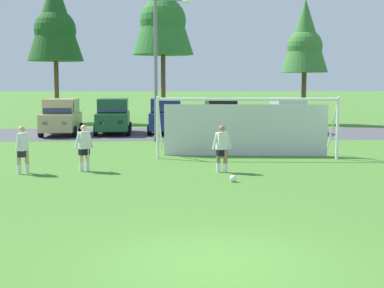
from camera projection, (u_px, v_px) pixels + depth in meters
name	position (u px, v px, depth m)	size (l,w,h in m)	color
ground_plane	(185.00, 154.00, 24.43)	(400.00, 400.00, 0.00)	#477A2D
parking_lot_strip	(180.00, 134.00, 34.05)	(52.00, 8.40, 0.01)	#4C4C51
soccer_ball	(233.00, 178.00, 17.36)	(0.22, 0.22, 0.22)	white
soccer_goal	(246.00, 126.00, 23.35)	(7.55, 2.52, 2.57)	white
player_striker_near	(84.00, 148.00, 19.39)	(0.65, 0.50, 1.64)	beige
player_defender_far	(222.00, 149.00, 19.18)	(0.74, 0.37, 1.64)	#936B4C
player_winger_left	(22.00, 150.00, 18.86)	(0.39, 0.71, 1.64)	tan
parked_car_slot_far_left	(61.00, 116.00, 33.12)	(2.24, 4.65, 2.16)	tan
parked_car_slot_left	(113.00, 116.00, 33.92)	(2.28, 4.67, 2.16)	#194C2D
parked_car_slot_center_left	(166.00, 115.00, 34.33)	(2.21, 4.64, 2.16)	navy
parked_car_slot_center	(221.00, 115.00, 35.12)	(2.20, 4.63, 2.16)	black
parked_car_slot_center_right	(288.00, 115.00, 34.99)	(2.18, 4.62, 2.16)	#B2B2BC
tree_left_edge	(55.00, 20.00, 43.43)	(4.38, 4.38, 11.67)	brown
tree_mid_left	(163.00, 9.00, 42.99)	(4.80, 4.80, 12.79)	brown
tree_center_back	(305.00, 38.00, 41.54)	(3.52, 3.52, 9.39)	brown
street_lamp	(159.00, 68.00, 29.10)	(2.00, 0.32, 7.50)	slate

